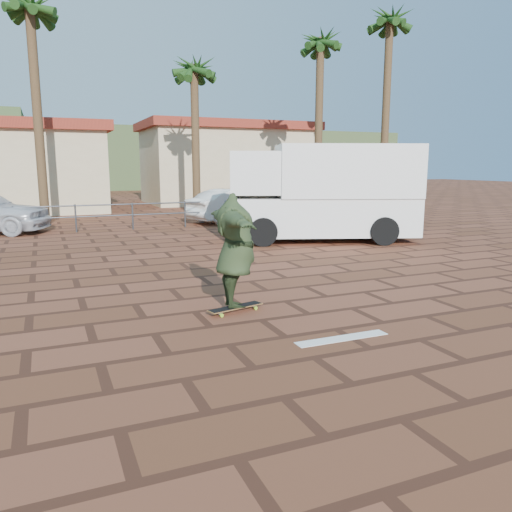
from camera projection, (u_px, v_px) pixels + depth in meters
The scene contains 14 objects.
ground at pixel (262, 320), 7.76m from camera, with size 120.00×120.00×0.00m, color brown.
paint_stripe at pixel (342, 338), 6.94m from camera, with size 1.40×0.22×0.01m, color white.
guardrail at pixel (132, 211), 18.50m from camera, with size 24.06×0.06×1.00m.
palm_left at pixel (30, 14), 18.76m from camera, with size 2.40×2.40×9.45m.
palm_center at pixel (194, 73), 21.99m from camera, with size 2.40×2.40×7.75m.
palm_right at pixel (320, 48), 22.52m from camera, with size 2.40×2.40×9.05m.
palm_far_right at pixel (390, 28), 22.60m from camera, with size 2.40×2.40×10.05m.
building_east at pixel (226, 162), 32.11m from camera, with size 10.60×6.60×5.00m.
hill_front at pixel (72, 159), 52.51m from camera, with size 70.00×18.00×6.00m, color #384C28.
longboard at pixel (236, 307), 8.17m from camera, with size 1.00×0.45×0.10m.
skateboarder at pixel (235, 251), 8.00m from camera, with size 2.28×0.62×1.85m, color #2A381E.
campervan at pixel (323, 191), 15.74m from camera, with size 6.24×4.23×2.99m.
car_white at pixel (235, 205), 21.11m from camera, with size 1.46×4.19×1.38m, color silver.
street_sign at pixel (396, 183), 22.95m from camera, with size 0.45×0.09×2.21m.
Camera 1 is at (-2.98, -6.83, 2.38)m, focal length 35.00 mm.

